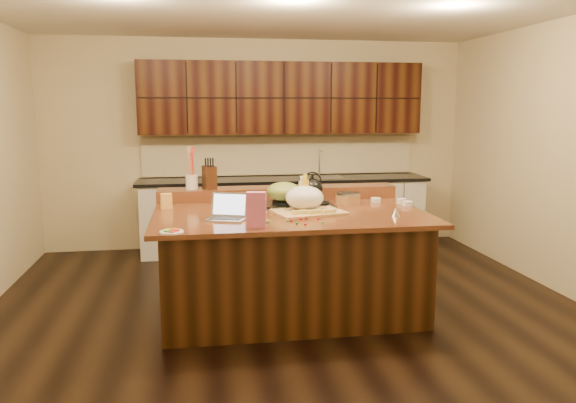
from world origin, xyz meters
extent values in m
cube|color=black|center=(0.00, 0.00, -0.01)|extent=(5.50, 5.00, 0.01)
cube|color=silver|center=(0.00, 0.00, 2.71)|extent=(5.50, 5.00, 0.01)
cube|color=#C6B58B|center=(0.00, 2.50, 1.35)|extent=(5.50, 0.01, 2.70)
cube|color=#C6B58B|center=(0.00, -2.50, 1.35)|extent=(5.50, 0.01, 2.70)
cube|color=#C6B58B|center=(2.75, 0.00, 1.35)|extent=(0.01, 5.00, 2.70)
cube|color=black|center=(0.00, 0.00, 0.44)|extent=(2.22, 1.42, 0.88)
cube|color=black|center=(0.00, 0.00, 0.90)|extent=(2.40, 1.60, 0.04)
cube|color=black|center=(0.00, 0.70, 0.98)|extent=(2.40, 0.30, 0.12)
cube|color=gray|center=(0.00, 0.30, 0.93)|extent=(0.92, 0.52, 0.02)
cylinder|color=black|center=(-0.30, 0.43, 0.95)|extent=(0.22, 0.22, 0.03)
cylinder|color=black|center=(0.30, 0.43, 0.95)|extent=(0.22, 0.22, 0.03)
cylinder|color=black|center=(-0.30, 0.17, 0.95)|extent=(0.22, 0.22, 0.03)
cylinder|color=black|center=(0.30, 0.17, 0.95)|extent=(0.22, 0.22, 0.03)
cylinder|color=black|center=(0.00, 0.30, 0.95)|extent=(0.22, 0.22, 0.03)
cube|color=silver|center=(0.30, 2.17, 0.45)|extent=(3.60, 0.62, 0.90)
cube|color=black|center=(0.30, 2.17, 0.92)|extent=(3.70, 0.66, 0.04)
cube|color=gray|center=(0.80, 2.17, 0.94)|extent=(0.55, 0.42, 0.01)
cylinder|color=gray|center=(0.80, 2.35, 1.12)|extent=(0.02, 0.02, 0.36)
cube|color=black|center=(0.30, 2.32, 1.95)|extent=(3.60, 0.34, 0.90)
cube|color=#C6B58B|center=(0.30, 2.48, 1.20)|extent=(3.60, 0.03, 0.50)
ellipsoid|color=black|center=(0.30, 0.43, 1.06)|extent=(0.25, 0.25, 0.19)
ellipsoid|color=olive|center=(0.00, 0.30, 1.05)|extent=(0.34, 0.34, 0.18)
cube|color=#B7B7BC|center=(-0.58, -0.31, 0.93)|extent=(0.36, 0.31, 0.01)
cube|color=black|center=(-0.58, -0.31, 0.94)|extent=(0.29, 0.21, 0.00)
cube|color=#B7B7BC|center=(-0.54, -0.21, 1.03)|extent=(0.31, 0.17, 0.20)
cube|color=silver|center=(-0.54, -0.21, 1.03)|extent=(0.28, 0.14, 0.17)
cylinder|color=gold|center=(0.17, 0.11, 1.06)|extent=(0.08, 0.08, 0.27)
cylinder|color=silver|center=(0.14, 0.12, 1.04)|extent=(0.08, 0.08, 0.25)
cube|color=tan|center=(0.15, -0.15, 0.93)|extent=(0.67, 0.55, 0.03)
ellipsoid|color=white|center=(0.13, -0.07, 1.05)|extent=(0.34, 0.34, 0.21)
cube|color=#EDD872|center=(0.04, -0.29, 0.96)|extent=(0.13, 0.03, 0.03)
cube|color=#EDD872|center=(0.17, -0.29, 0.96)|extent=(0.13, 0.03, 0.03)
cube|color=#EDD872|center=(0.30, -0.29, 0.96)|extent=(0.13, 0.03, 0.03)
cylinder|color=gray|center=(0.28, -0.17, 0.95)|extent=(0.22, 0.09, 0.01)
cylinder|color=white|center=(1.15, 0.09, 0.94)|extent=(0.13, 0.13, 0.04)
cylinder|color=white|center=(1.15, 0.24, 0.94)|extent=(0.11, 0.11, 0.04)
cylinder|color=white|center=(0.92, 0.32, 0.94)|extent=(0.12, 0.12, 0.04)
cylinder|color=#996B3F|center=(0.62, 0.28, 0.97)|extent=(0.31, 0.31, 0.09)
cone|color=silver|center=(0.87, -0.37, 0.96)|extent=(0.09, 0.09, 0.07)
cube|color=pink|center=(-0.36, -0.64, 1.06)|extent=(0.16, 0.11, 0.28)
cylinder|color=white|center=(-1.01, -0.71, 0.93)|extent=(0.22, 0.22, 0.01)
cube|color=#E6B351|center=(-1.09, 0.31, 0.99)|extent=(0.11, 0.09, 0.14)
cylinder|color=white|center=(-0.86, 0.70, 1.11)|extent=(0.14, 0.14, 0.14)
cube|color=black|center=(-0.68, 0.70, 1.15)|extent=(0.15, 0.20, 0.22)
ellipsoid|color=red|center=(0.18, -0.42, 0.93)|extent=(0.02, 0.02, 0.02)
ellipsoid|color=#198C26|center=(-0.09, -0.46, 0.93)|extent=(0.02, 0.02, 0.02)
ellipsoid|color=red|center=(0.09, -0.39, 0.93)|extent=(0.02, 0.02, 0.02)
ellipsoid|color=#198C26|center=(-0.03, -0.58, 0.93)|extent=(0.02, 0.02, 0.02)
ellipsoid|color=red|center=(0.03, -0.41, 0.93)|extent=(0.02, 0.02, 0.02)
ellipsoid|color=#198C26|center=(-0.26, -0.48, 0.93)|extent=(0.02, 0.02, 0.02)
ellipsoid|color=red|center=(0.03, -0.62, 0.93)|extent=(0.02, 0.02, 0.02)
ellipsoid|color=#198C26|center=(0.18, -0.57, 0.93)|extent=(0.02, 0.02, 0.02)
ellipsoid|color=red|center=(-0.06, -0.46, 0.93)|extent=(0.02, 0.02, 0.02)
camera|label=1|loc=(-0.81, -4.88, 1.85)|focal=35.00mm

